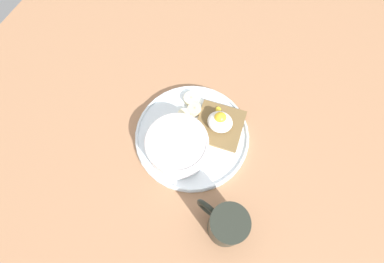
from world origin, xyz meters
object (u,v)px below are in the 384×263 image
(oatmeal_bowl, at_px, (177,146))
(banana_slice_left, at_px, (191,99))
(toast_slice, at_px, (219,126))
(banana_slice_back, at_px, (195,109))
(poached_egg, at_px, (220,121))
(coffee_mug, at_px, (227,225))
(banana_slice_front, at_px, (184,115))

(oatmeal_bowl, xyz_separation_m, banana_slice_left, (-0.03, 0.13, -0.02))
(toast_slice, relative_size, banana_slice_back, 2.82)
(oatmeal_bowl, relative_size, poached_egg, 1.91)
(banana_slice_back, distance_m, coffee_mug, 0.26)
(toast_slice, relative_size, poached_egg, 1.66)
(banana_slice_front, xyz_separation_m, banana_slice_back, (0.02, 0.02, 0.00))
(banana_slice_front, distance_m, coffee_mug, 0.26)
(coffee_mug, bearing_deg, banana_slice_front, 133.20)
(poached_egg, relative_size, banana_slice_front, 1.95)
(coffee_mug, bearing_deg, banana_slice_back, 127.27)
(oatmeal_bowl, height_order, banana_slice_back, oatmeal_bowl)
(banana_slice_front, height_order, coffee_mug, coffee_mug)
(banana_slice_back, bearing_deg, toast_slice, -11.43)
(toast_slice, xyz_separation_m, coffee_mug, (0.09, -0.19, 0.03))
(poached_egg, xyz_separation_m, coffee_mug, (0.09, -0.19, 0.01))
(oatmeal_bowl, bearing_deg, banana_slice_left, 101.47)
(oatmeal_bowl, bearing_deg, coffee_mug, -34.51)
(toast_slice, height_order, coffee_mug, coffee_mug)
(banana_slice_front, bearing_deg, banana_slice_back, 51.36)
(banana_slice_left, distance_m, banana_slice_back, 0.03)
(coffee_mug, bearing_deg, oatmeal_bowl, 145.49)
(banana_slice_front, distance_m, banana_slice_back, 0.03)
(banana_slice_front, bearing_deg, oatmeal_bowl, -73.70)
(poached_egg, bearing_deg, toast_slice, -63.06)
(oatmeal_bowl, xyz_separation_m, banana_slice_back, (-0.01, 0.10, -0.02))
(toast_slice, xyz_separation_m, banana_slice_front, (-0.08, -0.01, -0.00))
(oatmeal_bowl, bearing_deg, poached_egg, 57.44)
(toast_slice, distance_m, banana_slice_left, 0.09)
(poached_egg, relative_size, banana_slice_back, 1.70)
(toast_slice, height_order, banana_slice_front, banana_slice_front)
(coffee_mug, bearing_deg, poached_egg, 115.30)
(banana_slice_front, xyz_separation_m, coffee_mug, (0.17, -0.19, 0.03))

